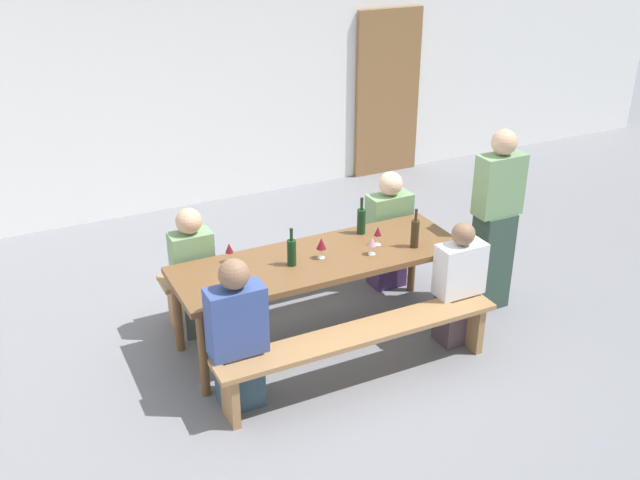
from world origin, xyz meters
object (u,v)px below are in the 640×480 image
Objects in this scene: wine_glass_3 at (372,242)px; standing_host at (495,224)px; seated_guest_near_1 at (458,287)px; wine_bottle_0 at (415,233)px; bench_near at (361,341)px; wine_bottle_1 at (361,221)px; wine_glass_4 at (378,232)px; seated_guest_near_0 at (237,338)px; wine_bottle_2 at (292,252)px; seated_guest_far_0 at (193,274)px; tasting_table at (320,265)px; seated_guest_far_1 at (388,232)px; bench_far at (286,264)px; wine_glass_0 at (229,249)px; wine_glass_2 at (321,244)px; wooden_door at (388,94)px.

wine_glass_3 is 0.09× the size of standing_host.
wine_bottle_0 is at bearing 29.78° from seated_guest_near_1.
wine_bottle_1 is at bearing 61.31° from bench_near.
wine_glass_4 is 0.14× the size of seated_guest_near_0.
wine_bottle_0 is 1.07× the size of wine_bottle_2.
seated_guest_far_0 reaches higher than wine_bottle_2.
wine_bottle_1 is (0.51, 0.25, 0.19)m from tasting_table.
tasting_table is at bearing 178.43° from wine_glass_4.
seated_guest_far_1 is at bearing 29.03° from tasting_table.
bench_near is at bearing -90.00° from bench_far.
tasting_table is 14.28× the size of wine_glass_0.
tasting_table is 1.05m from seated_guest_far_0.
wine_bottle_2 is at bearing -179.62° from wine_glass_2.
seated_guest_far_0 is (-1.29, 0.68, -0.31)m from wine_glass_3.
seated_guest_far_1 is at bearing -120.48° from wooden_door.
wooden_door is 4.37m from seated_guest_far_0.
tasting_table is at bearing -154.30° from wine_bottle_1.
wine_glass_0 is 0.86m from seated_guest_near_0.
tasting_table is 0.20m from wine_glass_2.
wine_bottle_0 is 0.28× the size of seated_guest_near_0.
wine_glass_0 is at bearing -179.20° from wine_bottle_1.
seated_guest_far_1 is at bearing 32.50° from wine_bottle_1.
seated_guest_far_1 reaches higher than seated_guest_near_1.
tasting_table is 1.04× the size of bench_far.
standing_host is at bearing -9.13° from wine_glass_4.
wooden_door is at bearing 49.07° from wine_bottle_2.
tasting_table is at bearing 61.29° from seated_guest_near_1.
wooden_door is 1.96× the size of seated_guest_near_1.
wine_glass_2 is 0.16× the size of seated_guest_far_1.
wine_glass_2 is at bearing 0.38° from wine_bottle_2.
wine_bottle_1 reaches higher than wine_glass_2.
bench_far is at bearing 89.93° from wine_glass_2.
wine_glass_2 is at bearing -128.23° from wooden_door.
seated_guest_near_1 reaches higher than wine_bottle_2.
wooden_door is 3.58m from wine_bottle_1.
wine_glass_2 is 0.16× the size of seated_guest_far_0.
wooden_door reaches higher than bench_near.
wooden_door is 6.27× the size of wine_bottle_0.
seated_guest_near_1 is (1.66, -0.77, -0.37)m from wine_glass_0.
tasting_table is at bearing -18.73° from wine_glass_0.
seated_guest_near_0 is (-0.91, -1.23, 0.20)m from bench_far.
seated_guest_near_0 is at bearing 170.65° from bench_near.
standing_host reaches higher than bench_far.
tasting_table is (-2.53, -3.19, -0.37)m from wooden_door.
standing_host is at bearing -5.85° from wine_glass_2.
wine_glass_4 is at bearing -9.13° from standing_host.
seated_guest_near_1 is at bearing -59.01° from wine_bottle_1.
wine_glass_0 and wine_glass_4 have the same top height.
bench_far is at bearing 90.00° from tasting_table.
wine_bottle_2 reaches higher than wine_glass_0.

